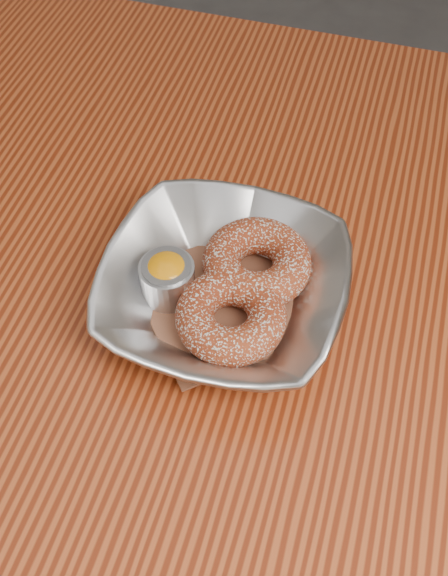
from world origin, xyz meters
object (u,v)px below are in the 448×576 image
(donut_front, at_px, (231,316))
(ramekin, at_px, (167,277))
(donut_back, at_px, (257,263))
(serving_bowl, at_px, (224,289))
(table, at_px, (210,297))

(donut_front, xyz_separation_m, ramekin, (-0.07, 0.02, 0.00))
(donut_back, bearing_deg, serving_bowl, -118.55)
(table, bearing_deg, ramekin, -100.97)
(donut_front, bearing_deg, ramekin, 161.92)
(serving_bowl, xyz_separation_m, donut_front, (0.01, -0.03, 0.00))
(table, bearing_deg, serving_bowl, -62.68)
(serving_bowl, bearing_deg, table, 117.32)
(table, height_order, serving_bowl, serving_bowl)
(table, xyz_separation_m, ramekin, (-0.02, -0.08, 0.13))
(donut_front, height_order, ramekin, ramekin)
(donut_back, relative_size, ramekin, 2.02)
(table, distance_m, serving_bowl, 0.15)
(table, relative_size, donut_front, 11.92)
(ramekin, bearing_deg, donut_front, -18.08)
(table, height_order, donut_back, donut_back)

